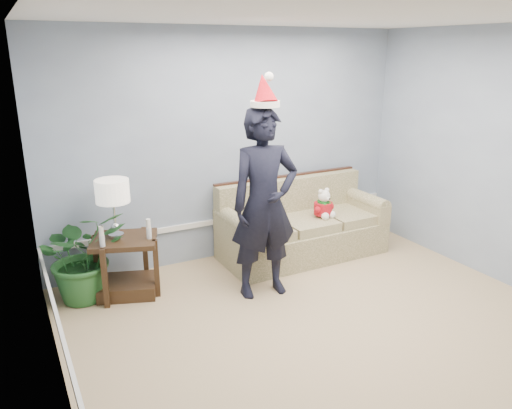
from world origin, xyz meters
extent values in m
cube|color=tan|center=(0.00, 0.00, -0.01)|extent=(4.50, 5.00, 0.02)
cube|color=white|center=(0.00, 0.00, 2.71)|extent=(4.50, 5.00, 0.02)
cube|color=#90A4B8|center=(0.00, 2.51, 1.35)|extent=(4.50, 0.02, 2.70)
cube|color=#90A4B8|center=(-2.26, 0.00, 1.35)|extent=(0.02, 5.00, 2.70)
cube|color=white|center=(0.00, 2.48, 0.45)|extent=(4.48, 0.03, 0.06)
cube|color=white|center=(-2.23, 0.00, 0.45)|extent=(0.03, 4.98, 0.06)
cube|color=brown|center=(0.71, 2.02, 0.19)|extent=(2.01, 0.87, 0.38)
cube|color=brown|center=(0.09, 1.97, 0.44)|extent=(0.60, 0.69, 0.11)
cube|color=brown|center=(0.71, 1.97, 0.44)|extent=(0.60, 0.69, 0.11)
cube|color=brown|center=(1.33, 1.97, 0.44)|extent=(0.60, 0.69, 0.11)
cube|color=brown|center=(0.71, 2.35, 0.65)|extent=(2.01, 0.20, 0.53)
cube|color=#311910|center=(0.71, 2.41, 0.92)|extent=(2.00, 0.07, 0.05)
cube|color=brown|center=(-0.21, 2.02, 0.50)|extent=(0.18, 0.86, 0.23)
cube|color=brown|center=(1.62, 2.02, 0.50)|extent=(0.18, 0.86, 0.23)
cube|color=#3D2A16|center=(-1.46, 2.01, 0.59)|extent=(0.78, 0.72, 0.05)
cube|color=#3D2A16|center=(-1.46, 2.01, 0.07)|extent=(0.70, 0.64, 0.14)
cube|color=#3D2A16|center=(-1.72, 1.80, 0.31)|extent=(0.07, 0.07, 0.62)
cube|color=#3D2A16|center=(-1.20, 1.80, 0.31)|extent=(0.07, 0.07, 0.62)
cube|color=#3D2A16|center=(-1.72, 2.21, 0.31)|extent=(0.07, 0.07, 0.62)
cube|color=#3D2A16|center=(-1.20, 2.21, 0.31)|extent=(0.07, 0.07, 0.62)
cylinder|color=silver|center=(-1.52, 2.08, 0.63)|extent=(0.16, 0.16, 0.03)
sphere|color=silver|center=(-1.52, 2.08, 0.72)|extent=(0.09, 0.09, 0.09)
cylinder|color=silver|center=(-1.52, 2.08, 0.87)|extent=(0.03, 0.03, 0.34)
cylinder|color=white|center=(-1.52, 2.08, 1.10)|extent=(0.34, 0.34, 0.23)
cylinder|color=silver|center=(-1.69, 1.87, 0.68)|extent=(0.05, 0.05, 0.11)
cylinder|color=white|center=(-1.69, 1.87, 0.78)|extent=(0.05, 0.05, 0.09)
cylinder|color=silver|center=(-1.23, 1.87, 0.68)|extent=(0.05, 0.05, 0.11)
cylinder|color=white|center=(-1.23, 1.87, 0.78)|extent=(0.05, 0.05, 0.09)
imported|color=#235B27|center=(-1.86, 2.10, 0.47)|extent=(0.95, 0.85, 0.95)
imported|color=black|center=(-0.18, 1.38, 0.97)|extent=(0.74, 0.52, 1.94)
cylinder|color=white|center=(-0.18, 1.38, 1.95)|extent=(0.29, 0.29, 0.06)
cone|color=red|center=(-0.18, 1.40, 2.10)|extent=(0.24, 0.31, 0.33)
sphere|color=white|center=(-0.18, 1.31, 2.21)|extent=(0.09, 0.09, 0.09)
sphere|color=white|center=(0.93, 1.93, 0.60)|extent=(0.21, 0.21, 0.21)
cylinder|color=red|center=(0.93, 1.93, 0.60)|extent=(0.26, 0.26, 0.15)
cylinder|color=#15671E|center=(0.93, 1.93, 0.68)|extent=(0.17, 0.17, 0.03)
sphere|color=white|center=(0.88, 1.84, 0.54)|extent=(0.10, 0.10, 0.10)
sphere|color=white|center=(0.99, 1.84, 0.54)|extent=(0.10, 0.10, 0.10)
sphere|color=white|center=(0.93, 1.92, 0.76)|extent=(0.15, 0.15, 0.15)
sphere|color=black|center=(0.93, 1.83, 0.74)|extent=(0.02, 0.02, 0.02)
sphere|color=white|center=(0.88, 1.93, 0.82)|extent=(0.06, 0.06, 0.06)
sphere|color=white|center=(0.98, 1.93, 0.82)|extent=(0.06, 0.06, 0.06)
camera|label=1|loc=(-2.45, -2.80, 2.45)|focal=35.00mm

